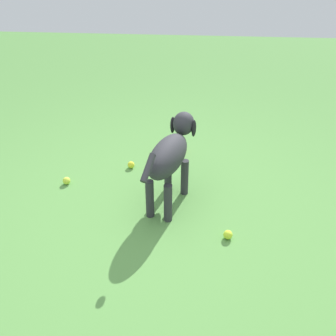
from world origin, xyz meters
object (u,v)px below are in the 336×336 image
dog (171,154)px  tennis_ball_2 (228,235)px  tennis_ball_1 (67,181)px  tennis_ball_0 (131,165)px  water_bowl (172,150)px

dog → tennis_ball_2: (0.45, -0.42, -0.40)m
dog → tennis_ball_1: dog is taller
tennis_ball_0 → tennis_ball_1: 0.61m
tennis_ball_1 → tennis_ball_2: 1.50m
tennis_ball_0 → tennis_ball_2: size_ratio=1.00×
tennis_ball_0 → tennis_ball_2: (0.87, -0.90, 0.00)m
water_bowl → tennis_ball_1: bearing=-143.0°
dog → water_bowl: 0.91m
dog → tennis_ball_0: bearing=56.8°
tennis_ball_2 → dog: bearing=136.9°
tennis_ball_2 → water_bowl: tennis_ball_2 is taller
tennis_ball_0 → water_bowl: tennis_ball_0 is taller
tennis_ball_2 → water_bowl: bearing=112.6°
tennis_ball_0 → tennis_ball_1: bearing=-147.3°
tennis_ball_2 → water_bowl: (-0.51, 1.23, -0.00)m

